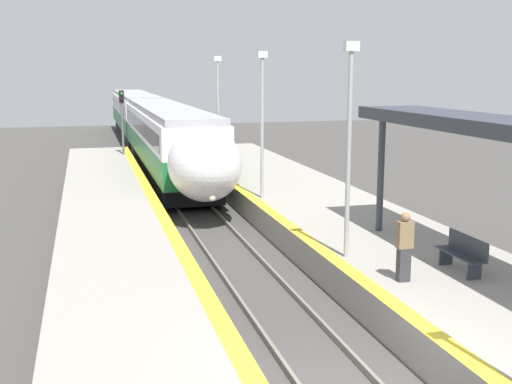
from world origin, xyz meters
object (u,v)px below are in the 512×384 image
at_px(train, 149,123).
at_px(lamppost_mid, 349,137).
at_px(person_waiting, 404,246).
at_px(lamppost_farthest, 218,105).
at_px(platform_bench, 463,253).
at_px(railway_signal, 122,122).
at_px(lamppost_far, 262,115).

bearing_deg(train, lamppost_mid, -85.61).
distance_m(person_waiting, lamppost_farthest, 18.79).
bearing_deg(lamppost_mid, platform_bench, -40.48).
bearing_deg(railway_signal, platform_bench, -75.14).
height_order(train, platform_bench, train).
bearing_deg(train, lamppost_farthest, -79.89).
relative_size(railway_signal, lamppost_far, 0.83).
bearing_deg(lamppost_far, train, 96.12).
bearing_deg(lamppost_farthest, train, 100.11).
bearing_deg(lamppost_far, lamppost_farthest, 90.00).
distance_m(train, platform_bench, 31.12).
height_order(person_waiting, lamppost_mid, lamppost_mid).
height_order(railway_signal, lamppost_mid, lamppost_mid).
bearing_deg(train, platform_bench, -81.79).
bearing_deg(lamppost_far, railway_signal, 106.54).
bearing_deg(person_waiting, railway_signal, 100.94).
distance_m(person_waiting, lamppost_far, 10.67).
xyz_separation_m(railway_signal, lamppost_farthest, (4.33, -6.36, 1.24)).
relative_size(train, lamppost_farthest, 8.19).
relative_size(platform_bench, railway_signal, 0.36).
distance_m(person_waiting, lamppost_mid, 3.21).
relative_size(train, lamppost_mid, 8.19).
relative_size(platform_bench, person_waiting, 1.00).
distance_m(platform_bench, person_waiting, 1.79).
xyz_separation_m(platform_bench, railway_signal, (-6.56, 24.72, 1.42)).
bearing_deg(platform_bench, lamppost_mid, 139.52).
bearing_deg(platform_bench, railway_signal, 104.86).
height_order(lamppost_mid, lamppost_far, same).
height_order(platform_bench, lamppost_farthest, lamppost_farthest).
height_order(railway_signal, lamppost_far, lamppost_far).
distance_m(person_waiting, railway_signal, 25.48).
xyz_separation_m(platform_bench, lamppost_far, (-2.23, 10.13, 2.66)).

